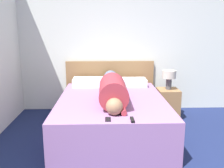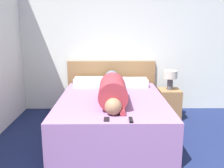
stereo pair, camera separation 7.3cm
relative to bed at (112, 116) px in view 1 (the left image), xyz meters
The scene contains 10 objects.
wall_back 1.60m from the bed, 78.55° to the left, with size 5.09×0.06×2.60m.
bed is the anchor object (origin of this frame).
headboard 1.16m from the bed, 90.00° to the left, with size 1.68×0.04×0.96m.
nightstand 1.20m from the bed, 31.83° to the left, with size 0.36×0.38×0.52m.
table_lamp 1.29m from the bed, 31.83° to the left, with size 0.23×0.23×0.34m.
person_lying 0.44m from the bed, 78.50° to the right, with size 0.38×1.82×0.38m.
pillow_near_headboard 0.96m from the bed, 116.41° to the left, with size 0.54×0.35×0.14m.
pillow_second 0.95m from the bed, 64.20° to the left, with size 0.51×0.35×0.13m.
tv_remote 1.01m from the bed, 77.76° to the right, with size 0.04×0.15×0.02m.
cell_phone 0.95m from the bed, 94.42° to the right, with size 0.06×0.13×0.01m.
Camera 1 is at (-0.35, -1.45, 1.57)m, focal length 40.00 mm.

